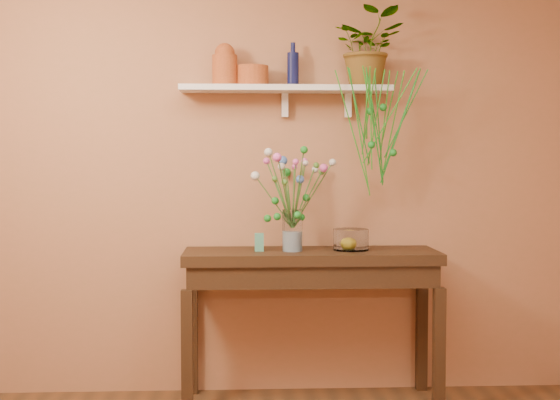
# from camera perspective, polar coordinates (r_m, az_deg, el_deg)

# --- Properties ---
(room) EXTENTS (4.04, 4.04, 2.70)m
(room) POSITION_cam_1_polar(r_m,az_deg,el_deg) (2.75, 1.52, 0.39)
(room) COLOR #58351C
(room) RESTS_ON ground
(sideboard) EXTENTS (1.54, 0.49, 0.93)m
(sideboard) POSITION_cam_1_polar(r_m,az_deg,el_deg) (4.54, 2.39, -5.60)
(sideboard) COLOR #342211
(sideboard) RESTS_ON ground
(wall_shelf) EXTENTS (1.30, 0.24, 0.19)m
(wall_shelf) POSITION_cam_1_polar(r_m,az_deg,el_deg) (4.64, 0.56, 8.45)
(wall_shelf) COLOR white
(wall_shelf) RESTS_ON room
(terracotta_jug) EXTENTS (0.18, 0.18, 0.26)m
(terracotta_jug) POSITION_cam_1_polar(r_m,az_deg,el_deg) (4.62, -4.26, 10.26)
(terracotta_jug) COLOR #AB4B23
(terracotta_jug) RESTS_ON wall_shelf
(terracotta_pot) EXTENTS (0.21, 0.21, 0.12)m
(terracotta_pot) POSITION_cam_1_polar(r_m,az_deg,el_deg) (4.64, -2.14, 9.48)
(terracotta_pot) COLOR #AB4B23
(terracotta_pot) RESTS_ON wall_shelf
(blue_bottle) EXTENTS (0.08, 0.08, 0.27)m
(blue_bottle) POSITION_cam_1_polar(r_m,az_deg,el_deg) (4.68, 1.00, 10.03)
(blue_bottle) COLOR #0F133E
(blue_bottle) RESTS_ON wall_shelf
(spider_plant) EXTENTS (0.46, 0.41, 0.47)m
(spider_plant) POSITION_cam_1_polar(r_m,az_deg,el_deg) (4.73, 6.80, 11.47)
(spider_plant) COLOR #1D7B22
(spider_plant) RESTS_ON wall_shelf
(plant_fronds) EXTENTS (0.55, 0.34, 0.76)m
(plant_fronds) POSITION_cam_1_polar(r_m,az_deg,el_deg) (4.53, 7.55, 5.86)
(plant_fronds) COLOR #1D7B22
(plant_fronds) RESTS_ON wall_shelf
(glass_vase) EXTENTS (0.12, 0.12, 0.25)m
(glass_vase) POSITION_cam_1_polar(r_m,az_deg,el_deg) (4.48, 0.96, -2.58)
(glass_vase) COLOR white
(glass_vase) RESTS_ON sideboard
(bouquet) EXTENTS (0.52, 0.55, 0.49)m
(bouquet) POSITION_cam_1_polar(r_m,az_deg,el_deg) (4.46, 0.86, 1.61)
(bouquet) COLOR #386B28
(bouquet) RESTS_ON glass_vase
(glass_bowl) EXTENTS (0.22, 0.22, 0.13)m
(glass_bowl) POSITION_cam_1_polar(r_m,az_deg,el_deg) (4.55, 5.45, -3.10)
(glass_bowl) COLOR white
(glass_bowl) RESTS_ON sideboard
(lemon) EXTENTS (0.08, 0.08, 0.08)m
(lemon) POSITION_cam_1_polar(r_m,az_deg,el_deg) (4.53, 5.31, -3.33)
(lemon) COLOR yellow
(lemon) RESTS_ON glass_bowl
(carton) EXTENTS (0.05, 0.04, 0.11)m
(carton) POSITION_cam_1_polar(r_m,az_deg,el_deg) (4.48, -1.61, -3.25)
(carton) COLOR teal
(carton) RESTS_ON sideboard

